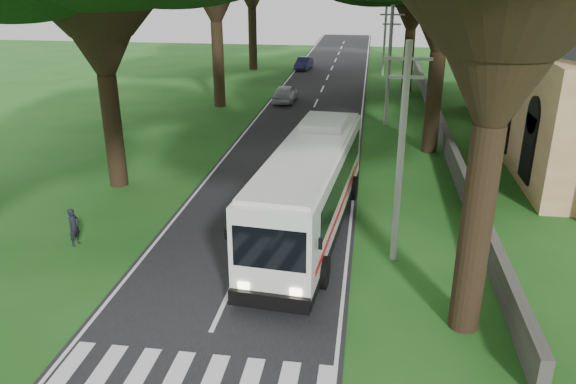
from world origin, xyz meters
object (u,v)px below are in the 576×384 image
Objects in this scene: distant_car_a at (285,93)px; pole_mid at (389,64)px; coach_bus at (310,187)px; pole_near at (401,153)px; pedestrian at (74,227)px; distant_car_b at (304,63)px; pole_far at (385,34)px.

pole_mid is at bearing 144.12° from distant_car_a.
coach_bus is at bearing -100.55° from pole_mid.
pedestrian is (-12.34, -0.60, -3.41)m from pole_near.
pole_near is at bearing -72.57° from distant_car_b.
pole_mid is at bearing 84.43° from coach_bus.
distant_car_a is (-8.05, -13.93, -3.44)m from pole_far.
pole_mid is 2.09× the size of distant_car_b.
pole_near is at bearing -90.00° from pole_mid.
distant_car_b is at bearing 162.49° from pole_far.
pedestrian is (-8.98, -2.54, -1.22)m from coach_bus.
pole_mid is 0.63× the size of coach_bus.
coach_bus is 3.06× the size of distant_car_a.
distant_car_a is at bearing 142.99° from pole_mid.
distant_car_a is (-8.05, 6.07, -3.44)m from pole_mid.
pole_near is 40.00m from pole_far.
pole_near and pole_far have the same top height.
distant_car_a is 16.62m from distant_car_b.
pole_mid is 18.51m from coach_bus.
pole_far is 2.09× the size of distant_car_b.
pole_mid reaches higher than coach_bus.
pole_far is (0.00, 20.00, 0.00)m from pole_mid.
pole_mid is 20.00m from pole_far.
pole_near is at bearing -24.89° from coach_bus.
coach_bus reaches higher than distant_car_b.
pedestrian reaches higher than distant_car_b.
pole_far is at bearing 90.00° from pole_mid.
pole_mid and pole_far have the same top height.
pole_near reaches higher than pedestrian.
distant_car_a is at bearing 2.05° from pedestrian.
pole_near reaches higher than distant_car_b.
pole_far reaches higher than distant_car_b.
distant_car_b is (-0.45, 16.61, -0.08)m from distant_car_a.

